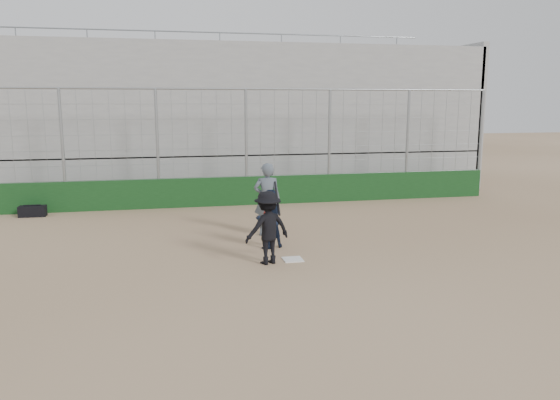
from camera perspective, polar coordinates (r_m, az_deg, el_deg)
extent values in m
plane|color=#7F6144|center=(12.58, 1.34, -6.28)|extent=(90.00, 90.00, 0.00)
cube|color=white|center=(12.57, 1.34, -6.22)|extent=(0.44, 0.44, 0.02)
cube|color=#113614|center=(19.19, -3.50, 1.00)|extent=(18.00, 0.25, 1.00)
cylinder|color=gray|center=(19.00, -3.55, 5.46)|extent=(0.10, 0.10, 4.00)
cylinder|color=gray|center=(22.19, 20.21, 5.54)|extent=(0.10, 0.10, 4.00)
cylinder|color=gray|center=(18.94, -3.61, 11.50)|extent=(18.00, 0.07, 0.07)
cube|color=gray|center=(24.00, -5.28, 3.55)|extent=(20.00, 6.70, 1.60)
cube|color=gray|center=(23.84, -5.40, 10.49)|extent=(20.00, 6.70, 4.20)
cube|color=gray|center=(26.93, 16.52, 8.38)|extent=(0.25, 6.70, 6.10)
cylinder|color=gray|center=(27.17, -6.33, 16.99)|extent=(20.00, 0.06, 0.06)
imported|color=black|center=(12.12, -1.31, -2.91)|extent=(1.20, 0.91, 1.64)
cylinder|color=black|center=(12.19, -0.30, 0.18)|extent=(0.07, 0.57, 0.71)
imported|color=black|center=(13.44, -1.13, -3.07)|extent=(0.84, 0.73, 0.96)
sphere|color=maroon|center=(13.36, -1.13, -1.44)|extent=(0.28, 0.28, 0.28)
imported|color=#4F5964|center=(14.67, -1.35, -0.31)|extent=(0.79, 0.59, 1.78)
cube|color=black|center=(18.88, -24.45, -1.08)|extent=(0.82, 0.37, 0.34)
cylinder|color=black|center=(18.85, -24.49, -0.50)|extent=(0.52, 0.06, 0.04)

